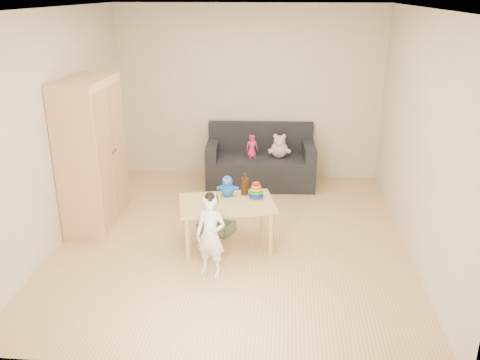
# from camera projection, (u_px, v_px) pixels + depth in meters

# --- Properties ---
(room) EXTENTS (4.50, 4.50, 4.50)m
(room) POSITION_uv_depth(u_px,v_px,m) (233.00, 133.00, 5.58)
(room) COLOR #DBB776
(room) RESTS_ON ground
(wardrobe) EXTENTS (0.51, 1.02, 1.83)m
(wardrobe) POSITION_uv_depth(u_px,v_px,m) (92.00, 155.00, 6.09)
(wardrobe) COLOR tan
(wardrobe) RESTS_ON ground
(sofa) EXTENTS (1.63, 0.88, 0.45)m
(sofa) POSITION_uv_depth(u_px,v_px,m) (260.00, 170.00, 7.63)
(sofa) COLOR black
(sofa) RESTS_ON ground
(play_table) EXTENTS (1.17, 0.88, 0.55)m
(play_table) POSITION_uv_depth(u_px,v_px,m) (227.00, 224.00, 5.77)
(play_table) COLOR #D5B575
(play_table) RESTS_ON ground
(storage_bin) EXTENTS (0.47, 0.42, 0.12)m
(storage_bin) POSITION_uv_depth(u_px,v_px,m) (217.00, 227.00, 6.20)
(storage_bin) COLOR gray
(storage_bin) RESTS_ON ground
(toddler) EXTENTS (0.37, 0.30, 0.86)m
(toddler) POSITION_uv_depth(u_px,v_px,m) (211.00, 236.00, 5.15)
(toddler) COLOR white
(toddler) RESTS_ON ground
(pink_bear) EXTENTS (0.33, 0.31, 0.30)m
(pink_bear) POSITION_uv_depth(u_px,v_px,m) (279.00, 148.00, 7.45)
(pink_bear) COLOR #DAA1BC
(pink_bear) RESTS_ON sofa
(doll) EXTENTS (0.20, 0.17, 0.34)m
(doll) POSITION_uv_depth(u_px,v_px,m) (252.00, 146.00, 7.44)
(doll) COLOR #E72B72
(doll) RESTS_ON sofa
(ring_stacker) EXTENTS (0.17, 0.17, 0.20)m
(ring_stacker) POSITION_uv_depth(u_px,v_px,m) (256.00, 192.00, 5.73)
(ring_stacker) COLOR #D1980B
(ring_stacker) RESTS_ON play_table
(brown_bottle) EXTENTS (0.09, 0.09, 0.26)m
(brown_bottle) POSITION_uv_depth(u_px,v_px,m) (245.00, 185.00, 5.84)
(brown_bottle) COLOR black
(brown_bottle) RESTS_ON play_table
(blue_plush) EXTENTS (0.25, 0.23, 0.25)m
(blue_plush) POSITION_uv_depth(u_px,v_px,m) (227.00, 185.00, 5.79)
(blue_plush) COLOR blue
(blue_plush) RESTS_ON play_table
(wooden_figure) EXTENTS (0.05, 0.04, 0.10)m
(wooden_figure) POSITION_uv_depth(u_px,v_px,m) (216.00, 198.00, 5.63)
(wooden_figure) COLOR #5A311B
(wooden_figure) RESTS_ON play_table
(yellow_book) EXTENTS (0.20, 0.20, 0.01)m
(yellow_book) POSITION_uv_depth(u_px,v_px,m) (212.00, 198.00, 5.74)
(yellow_book) COLOR yellow
(yellow_book) RESTS_ON play_table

